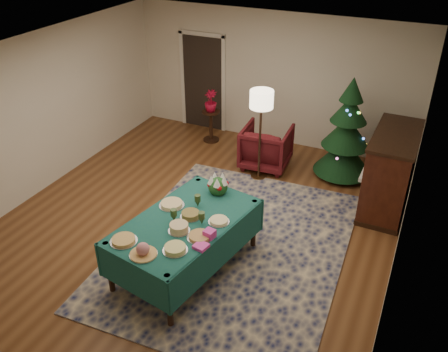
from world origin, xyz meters
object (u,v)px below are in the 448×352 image
at_px(side_table, 211,126).
at_px(potted_plant, 211,106).
at_px(buffet_table, 185,230).
at_px(piano, 390,172).
at_px(gift_box, 210,234).
at_px(floor_lamp, 261,105).
at_px(christmas_tree, 346,134).
at_px(armchair, 266,145).

bearing_deg(side_table, potted_plant, 0.00).
distance_m(side_table, potted_plant, 0.47).
distance_m(buffet_table, piano, 3.59).
height_order(gift_box, floor_lamp, floor_lamp).
distance_m(gift_box, potted_plant, 4.45).
distance_m(gift_box, side_table, 4.48).
bearing_deg(buffet_table, gift_box, -21.98).
xyz_separation_m(floor_lamp, christmas_tree, (1.38, 0.73, -0.59)).
xyz_separation_m(gift_box, armchair, (-0.49, 3.43, -0.41)).
bearing_deg(christmas_tree, piano, -39.69).
bearing_deg(armchair, potted_plant, -25.19).
height_order(floor_lamp, side_table, floor_lamp).
bearing_deg(side_table, christmas_tree, -5.98).
bearing_deg(piano, buffet_table, -129.59).
height_order(side_table, christmas_tree, christmas_tree).
relative_size(potted_plant, piano, 0.29).
relative_size(buffet_table, gift_box, 17.49).
bearing_deg(potted_plant, side_table, 180.00).
xyz_separation_m(potted_plant, piano, (3.78, -1.05, -0.14)).
bearing_deg(gift_box, buffet_table, 158.02).
xyz_separation_m(potted_plant, christmas_tree, (2.88, -0.30, 0.06)).
height_order(buffet_table, christmas_tree, christmas_tree).
distance_m(gift_box, piano, 3.48).
height_order(gift_box, armchair, gift_box).
bearing_deg(gift_box, potted_plant, 115.99).
bearing_deg(potted_plant, gift_box, -64.01).
bearing_deg(side_table, piano, -15.50).
xyz_separation_m(buffet_table, armchair, (-0.03, 3.25, -0.20)).
height_order(armchair, floor_lamp, floor_lamp).
bearing_deg(floor_lamp, piano, -0.33).
relative_size(potted_plant, christmas_tree, 0.24).
bearing_deg(piano, armchair, 168.30).
height_order(side_table, piano, piano).
relative_size(gift_box, piano, 0.08).
bearing_deg(potted_plant, buffet_table, -68.67).
height_order(buffet_table, floor_lamp, floor_lamp).
bearing_deg(floor_lamp, christmas_tree, 27.90).
relative_size(gift_box, potted_plant, 0.28).
bearing_deg(gift_box, armchair, 98.16).
distance_m(gift_box, armchair, 3.49).
relative_size(armchair, potted_plant, 1.97).
xyz_separation_m(gift_box, floor_lamp, (-0.46, 2.97, 0.58)).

